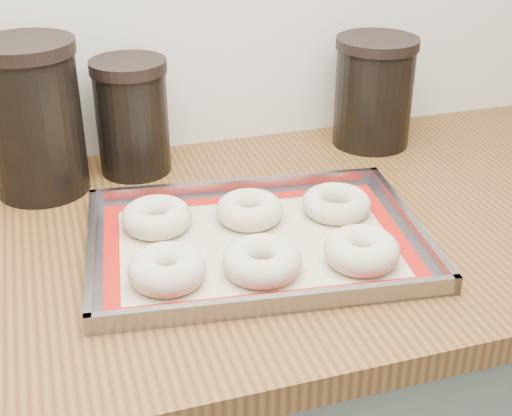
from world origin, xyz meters
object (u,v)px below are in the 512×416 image
object	(u,v)px
baking_tray	(256,241)
bagel_front_right	(362,251)
bagel_back_left	(157,217)
bagel_back_mid	(250,210)
bagel_back_right	(336,203)
canister_mid	(132,117)
canister_right	(374,92)
canister_left	(34,118)
bagel_front_left	(167,269)
bagel_front_mid	(262,261)

from	to	relation	value
baking_tray	bagel_front_right	distance (m)	0.15
baking_tray	bagel_back_left	xyz separation A→B (m)	(-0.12, 0.08, 0.02)
bagel_back_mid	bagel_back_right	world-z (taller)	bagel_back_mid
baking_tray	canister_mid	xyz separation A→B (m)	(-0.12, 0.30, 0.09)
canister_mid	canister_right	size ratio (longest dim) A/B	0.98
baking_tray	canister_left	world-z (taller)	canister_left
bagel_back_right	canister_right	world-z (taller)	canister_right
bagel_back_left	bagel_back_right	xyz separation A→B (m)	(0.27, -0.03, -0.00)
canister_mid	canister_right	world-z (taller)	canister_right
bagel_front_left	bagel_back_left	world-z (taller)	bagel_front_left
bagel_front_right	bagel_back_left	world-z (taller)	bagel_front_right
bagel_front_right	bagel_back_left	distance (m)	0.30
bagel_front_left	baking_tray	bearing A→B (deg)	23.56
canister_left	canister_mid	size ratio (longest dim) A/B	1.27
bagel_back_left	bagel_back_mid	distance (m)	0.14
baking_tray	bagel_back_right	size ratio (longest dim) A/B	4.85
bagel_front_left	bagel_front_mid	world-z (taller)	bagel_front_left
bagel_back_left	canister_right	xyz separation A→B (m)	(0.44, 0.21, 0.08)
bagel_front_left	bagel_front_mid	bearing A→B (deg)	-7.53
bagel_front_left	bagel_back_left	bearing A→B (deg)	84.95
bagel_back_right	bagel_front_left	bearing A→B (deg)	-158.96
bagel_front_left	bagel_back_right	xyz separation A→B (m)	(0.28, 0.11, -0.00)
baking_tray	bagel_front_right	world-z (taller)	bagel_front_right
bagel_front_right	bagel_back_right	bearing A→B (deg)	80.42
baking_tray	bagel_front_mid	world-z (taller)	bagel_front_mid
bagel_front_left	bagel_front_right	world-z (taller)	same
bagel_back_left	bagel_front_left	bearing A→B (deg)	-95.05
bagel_back_left	bagel_back_mid	bearing A→B (deg)	-7.58
bagel_front_mid	canister_left	distance (m)	0.44
canister_mid	bagel_back_right	bearing A→B (deg)	-44.19
baking_tray	canister_right	size ratio (longest dim) A/B	2.54
bagel_front_right	bagel_back_left	size ratio (longest dim) A/B	1.00
bagel_back_mid	bagel_back_right	distance (m)	0.13
canister_left	bagel_front_left	bearing A→B (deg)	-67.57
baking_tray	bagel_back_right	distance (m)	0.15
bagel_front_mid	bagel_back_left	distance (m)	0.19
canister_left	canister_right	world-z (taller)	canister_left
bagel_front_left	bagel_front_mid	xyz separation A→B (m)	(0.12, -0.02, -0.00)
bagel_front_left	canister_mid	world-z (taller)	canister_mid
bagel_front_right	canister_right	world-z (taller)	canister_right
bagel_front_left	canister_right	size ratio (longest dim) A/B	0.51
canister_right	baking_tray	bearing A→B (deg)	-137.14
bagel_front_left	bagel_back_mid	xyz separation A→B (m)	(0.15, 0.12, -0.00)
bagel_back_mid	canister_left	xyz separation A→B (m)	(-0.28, 0.21, 0.10)
bagel_front_mid	canister_mid	size ratio (longest dim) A/B	0.54
bagel_back_mid	canister_left	bearing A→B (deg)	143.75
baking_tray	bagel_front_mid	xyz separation A→B (m)	(-0.02, -0.08, 0.02)
bagel_front_mid	bagel_front_right	size ratio (longest dim) A/B	1.03
bagel_back_right	bagel_front_right	bearing A→B (deg)	-99.58
baking_tray	canister_mid	size ratio (longest dim) A/B	2.59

